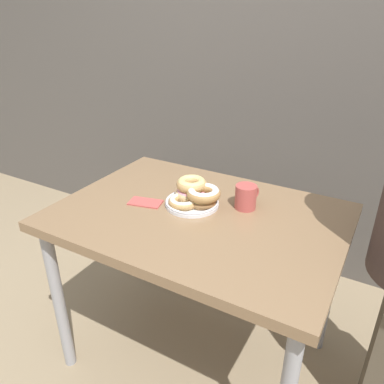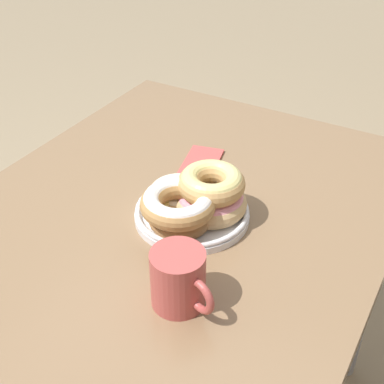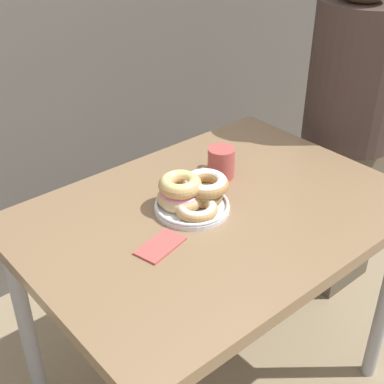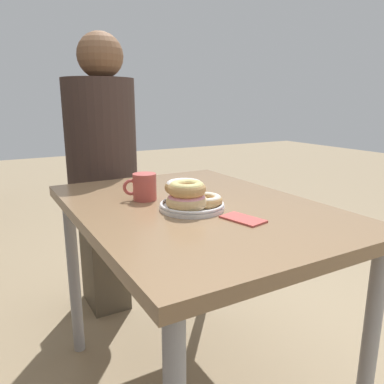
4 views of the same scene
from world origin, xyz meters
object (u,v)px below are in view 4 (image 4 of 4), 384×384
object	(u,v)px
dining_table	(195,228)
coffee_mug	(144,186)
napkin	(243,219)
person_figure	(102,168)
donut_plate	(189,196)

from	to	relation	value
dining_table	coffee_mug	distance (m)	0.24
coffee_mug	napkin	bearing A→B (deg)	-155.70
person_figure	napkin	size ratio (longest dim) A/B	9.82
coffee_mug	napkin	size ratio (longest dim) A/B	0.81
dining_table	coffee_mug	size ratio (longest dim) A/B	9.31
dining_table	napkin	world-z (taller)	napkin
dining_table	person_figure	xyz separation A→B (m)	(0.80, 0.10, 0.10)
dining_table	donut_plate	xyz separation A→B (m)	(-0.05, 0.05, 0.13)
dining_table	person_figure	distance (m)	0.81
donut_plate	napkin	xyz separation A→B (m)	(-0.18, -0.09, -0.04)
dining_table	napkin	xyz separation A→B (m)	(-0.23, -0.04, 0.09)
napkin	donut_plate	bearing A→B (deg)	25.23
person_figure	dining_table	bearing A→B (deg)	-173.20
coffee_mug	person_figure	bearing A→B (deg)	-3.12
donut_plate	person_figure	world-z (taller)	person_figure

